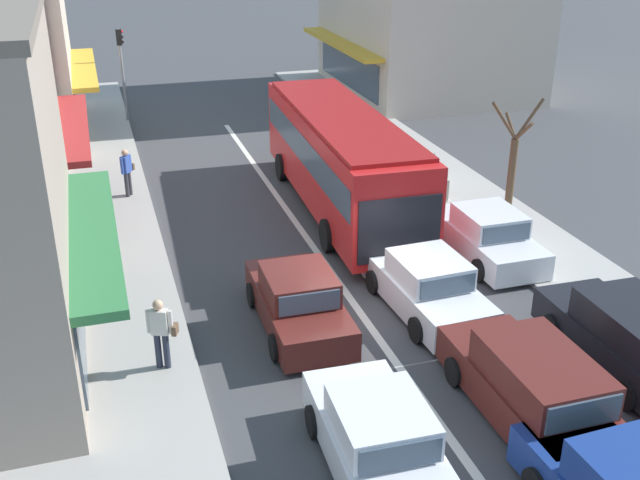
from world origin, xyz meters
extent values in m
plane|color=#3F3F42|center=(0.00, 0.00, 0.00)|extent=(140.00, 140.00, 0.00)
cube|color=silver|center=(0.00, 4.00, 0.00)|extent=(0.20, 28.00, 0.01)
cube|color=#A39E96|center=(-6.80, 6.00, 0.07)|extent=(5.20, 44.00, 0.14)
cube|color=#A39E96|center=(6.20, 6.00, 0.06)|extent=(2.80, 44.00, 0.12)
cube|color=#2D703D|center=(-6.07, 0.78, 2.70)|extent=(1.10, 7.71, 0.20)
cube|color=#425160|center=(-6.49, 0.78, 1.40)|extent=(0.06, 6.70, 1.80)
cube|color=maroon|center=(-6.46, 9.68, 2.70)|extent=(1.10, 8.10, 0.20)
cube|color=#425160|center=(-6.88, 9.68, 1.40)|extent=(0.06, 7.04, 1.80)
cube|color=gold|center=(-5.92, 19.14, 2.70)|extent=(1.10, 8.74, 0.20)
cube|color=#425160|center=(-6.34, 19.14, 1.40)|extent=(0.06, 7.60, 1.80)
cube|color=gold|center=(6.74, 21.78, 2.70)|extent=(1.10, 9.89, 0.20)
cube|color=#425160|center=(7.16, 21.78, 1.40)|extent=(0.06, 8.60, 1.80)
cube|color=red|center=(1.69, 6.81, 1.76)|extent=(2.94, 10.89, 2.70)
cube|color=#425160|center=(1.69, 6.81, 2.16)|extent=(2.96, 10.46, 0.90)
cube|color=black|center=(1.47, 1.39, 1.56)|extent=(2.25, 0.15, 1.76)
cube|color=maroon|center=(1.69, 6.81, 3.17)|extent=(2.78, 10.02, 0.12)
cylinder|color=black|center=(0.58, 10.21, 0.48)|extent=(0.30, 0.97, 0.96)
cylinder|color=black|center=(3.08, 10.11, 0.48)|extent=(0.30, 0.97, 0.96)
cylinder|color=black|center=(0.32, 3.90, 0.48)|extent=(0.30, 0.97, 0.96)
cylinder|color=black|center=(2.82, 3.79, 0.48)|extent=(0.30, 0.97, 0.96)
cube|color=#561E19|center=(1.72, -4.55, 0.52)|extent=(1.78, 4.51, 0.76)
cube|color=#561E19|center=(1.72, -4.90, 1.24)|extent=(1.65, 2.61, 0.68)
cube|color=#425160|center=(1.73, -3.58, 1.24)|extent=(1.51, 0.07, 0.58)
cube|color=#425160|center=(1.72, -6.22, 1.24)|extent=(1.48, 0.07, 0.54)
cylinder|color=black|center=(0.85, -3.20, 0.31)|extent=(0.18, 0.62, 0.62)
cylinder|color=black|center=(2.61, -3.21, 0.31)|extent=(0.18, 0.62, 0.62)
cylinder|color=black|center=(0.84, -5.90, 0.31)|extent=(0.18, 0.62, 0.62)
cylinder|color=black|center=(2.60, -5.91, 0.31)|extent=(0.18, 0.62, 0.62)
cube|color=silver|center=(1.59, -0.14, 0.51)|extent=(1.90, 4.27, 0.72)
cube|color=silver|center=(1.59, -0.24, 1.17)|extent=(1.64, 1.87, 0.60)
cube|color=#425160|center=(1.55, 0.68, 1.17)|extent=(1.44, 0.12, 0.51)
cube|color=#425160|center=(1.63, -1.16, 1.17)|extent=(1.41, 0.12, 0.48)
cylinder|color=black|center=(0.67, 1.08, 0.31)|extent=(0.21, 0.63, 0.62)
cylinder|color=black|center=(2.39, 1.16, 0.31)|extent=(0.21, 0.63, 0.62)
cylinder|color=black|center=(0.78, -1.43, 0.31)|extent=(0.21, 0.63, 0.62)
cylinder|color=black|center=(2.50, -1.36, 0.31)|extent=(0.21, 0.63, 0.62)
cube|color=silver|center=(-1.63, -5.19, 0.51)|extent=(1.88, 4.26, 0.72)
cube|color=silver|center=(-1.64, -5.29, 1.17)|extent=(1.63, 1.86, 0.60)
cube|color=#425160|center=(-1.60, -4.37, 1.17)|extent=(1.44, 0.12, 0.51)
cube|color=#425160|center=(-1.67, -6.20, 1.17)|extent=(1.41, 0.11, 0.48)
cylinder|color=black|center=(-2.44, -3.89, 0.31)|extent=(0.20, 0.63, 0.62)
cylinder|color=black|center=(-0.72, -3.96, 0.31)|extent=(0.20, 0.63, 0.62)
cube|color=#425160|center=(1.55, -6.98, 1.24)|extent=(1.51, 0.12, 0.58)
cylinder|color=black|center=(2.41, -6.56, 0.31)|extent=(0.20, 0.63, 0.62)
cube|color=#561E19|center=(-1.63, 0.06, 0.51)|extent=(1.79, 4.23, 0.72)
cube|color=#561E19|center=(-1.63, -0.04, 1.17)|extent=(1.59, 1.82, 0.60)
cube|color=#425160|center=(-1.61, 0.88, 1.17)|extent=(1.44, 0.08, 0.51)
cube|color=#425160|center=(-1.64, -0.96, 1.17)|extent=(1.40, 0.08, 0.48)
cylinder|color=black|center=(-2.47, 1.33, 0.31)|extent=(0.19, 0.62, 0.62)
cylinder|color=black|center=(-0.75, 1.30, 0.31)|extent=(0.19, 0.62, 0.62)
cylinder|color=black|center=(-2.51, -1.19, 0.31)|extent=(0.19, 0.62, 0.62)
cylinder|color=black|center=(-0.79, -1.22, 0.31)|extent=(0.19, 0.62, 0.62)
cube|color=black|center=(4.66, -3.61, 0.52)|extent=(1.85, 4.53, 0.76)
cube|color=black|center=(4.65, -3.96, 1.24)|extent=(1.69, 2.63, 0.68)
cube|color=#425160|center=(4.68, -2.64, 1.24)|extent=(1.51, 0.09, 0.58)
cylinder|color=black|center=(3.80, -2.25, 0.31)|extent=(0.19, 0.62, 0.62)
cylinder|color=black|center=(5.56, -2.28, 0.31)|extent=(0.19, 0.62, 0.62)
cylinder|color=black|center=(3.75, -4.95, 0.31)|extent=(0.19, 0.62, 0.62)
cube|color=silver|center=(4.47, 2.15, 0.51)|extent=(1.73, 4.21, 0.72)
cube|color=silver|center=(4.47, 2.05, 1.17)|extent=(1.57, 1.81, 0.60)
cube|color=#425160|center=(4.47, 2.97, 1.17)|extent=(1.44, 0.06, 0.51)
cube|color=#425160|center=(4.47, 1.13, 1.17)|extent=(1.40, 0.06, 0.48)
cylinder|color=black|center=(3.62, 3.41, 0.31)|extent=(0.18, 0.62, 0.62)
cylinder|color=black|center=(5.34, 3.40, 0.31)|extent=(0.18, 0.62, 0.62)
cylinder|color=black|center=(3.61, 0.89, 0.31)|extent=(0.18, 0.62, 0.62)
cylinder|color=black|center=(5.33, 0.88, 0.31)|extent=(0.18, 0.62, 0.62)
cube|color=#B7B29E|center=(4.46, 8.23, 0.51)|extent=(1.83, 4.24, 0.72)
cube|color=#B7B29E|center=(4.46, 8.13, 1.17)|extent=(1.61, 1.84, 0.60)
cube|color=#425160|center=(4.48, 9.05, 1.17)|extent=(1.44, 0.10, 0.51)
cube|color=#425160|center=(4.44, 7.21, 1.17)|extent=(1.41, 0.10, 0.48)
cylinder|color=black|center=(3.63, 9.51, 0.31)|extent=(0.20, 0.62, 0.62)
cylinder|color=black|center=(5.35, 9.46, 0.31)|extent=(0.20, 0.62, 0.62)
cylinder|color=black|center=(3.57, 6.99, 0.31)|extent=(0.20, 0.62, 0.62)
cylinder|color=black|center=(5.29, 6.95, 0.31)|extent=(0.20, 0.62, 0.62)
cylinder|color=gray|center=(-4.23, 19.73, 2.10)|extent=(0.12, 0.12, 4.20)
cube|color=black|center=(-4.23, 19.73, 3.85)|extent=(0.24, 0.24, 0.68)
sphere|color=red|center=(-4.09, 19.73, 4.08)|extent=(0.13, 0.13, 0.13)
sphere|color=black|center=(-4.09, 19.73, 3.86)|extent=(0.13, 0.13, 0.13)
sphere|color=black|center=(-4.09, 19.73, 3.64)|extent=(0.13, 0.13, 0.13)
cylinder|color=brown|center=(6.47, 4.37, 1.34)|extent=(0.24, 0.24, 2.67)
cylinder|color=brown|center=(6.47, 4.69, 3.00)|extent=(0.10, 0.72, 0.72)
cylinder|color=brown|center=(6.87, 4.37, 3.27)|extent=(0.89, 0.10, 1.24)
cylinder|color=brown|center=(6.47, 3.96, 3.03)|extent=(0.10, 0.87, 0.78)
cylinder|color=brown|center=(6.03, 4.37, 3.27)|extent=(0.96, 0.10, 1.25)
cylinder|color=#232838|center=(-5.00, -0.93, 0.56)|extent=(0.14, 0.14, 0.84)
cylinder|color=#232838|center=(-4.83, -1.00, 0.56)|extent=(0.14, 0.14, 0.84)
cube|color=beige|center=(-4.91, -0.96, 1.26)|extent=(0.42, 0.34, 0.56)
sphere|color=tan|center=(-4.91, -0.96, 1.66)|extent=(0.22, 0.22, 0.22)
cylinder|color=beige|center=(-5.14, -0.87, 1.26)|extent=(0.09, 0.09, 0.54)
cylinder|color=beige|center=(-4.69, -1.05, 1.26)|extent=(0.09, 0.09, 0.54)
cube|color=brown|center=(-4.62, -1.06, 1.08)|extent=(0.18, 0.26, 0.22)
cylinder|color=#333338|center=(-4.92, 9.71, 0.56)|extent=(0.14, 0.14, 0.84)
cylinder|color=#333338|center=(-4.82, 9.86, 0.56)|extent=(0.14, 0.14, 0.84)
cube|color=#3351A8|center=(-4.87, 9.78, 1.26)|extent=(0.39, 0.42, 0.56)
sphere|color=tan|center=(-4.87, 9.78, 1.66)|extent=(0.22, 0.22, 0.22)
cylinder|color=#3351A8|center=(-5.01, 9.59, 1.26)|extent=(0.09, 0.09, 0.54)
cylinder|color=#3351A8|center=(-4.73, 9.98, 1.26)|extent=(0.09, 0.09, 0.54)
cube|color=brown|center=(-4.71, 10.05, 1.08)|extent=(0.25, 0.22, 0.22)
camera|label=1|loc=(-5.70, -14.86, 9.26)|focal=42.00mm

